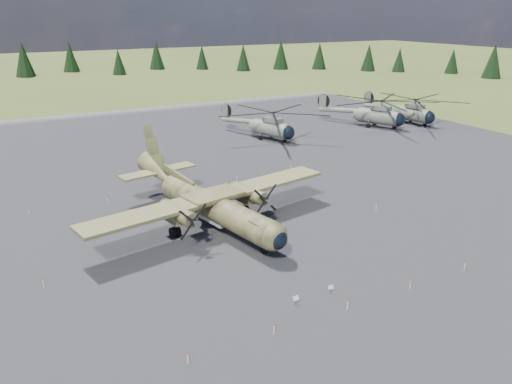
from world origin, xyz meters
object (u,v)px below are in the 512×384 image
transport_plane (208,200)px  helicopter_near (271,120)px  helicopter_far (413,106)px  helicopter_mid (379,108)px

transport_plane → helicopter_near: size_ratio=1.13×
transport_plane → helicopter_far: 57.73m
helicopter_near → helicopter_far: size_ratio=1.02×
transport_plane → helicopter_near: bearing=38.9°
helicopter_mid → helicopter_far: helicopter_mid is taller
helicopter_near → transport_plane: bearing=-148.4°
helicopter_near → helicopter_far: (29.33, -1.95, 0.05)m
transport_plane → helicopter_mid: 51.41m
transport_plane → helicopter_mid: bearing=19.2°
helicopter_near → helicopter_mid: 21.80m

